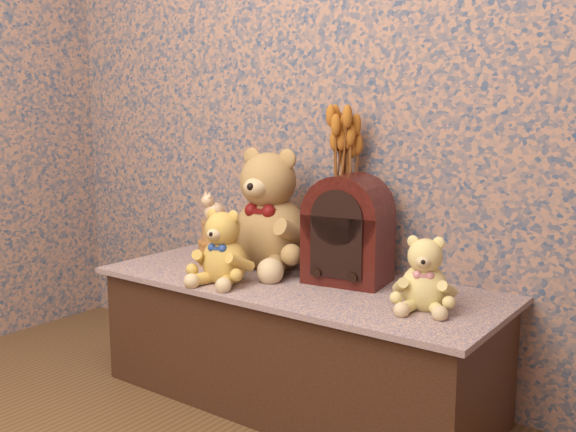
% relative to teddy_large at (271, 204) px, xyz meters
% --- Properties ---
extents(display_shelf, '(1.47, 0.60, 0.45)m').
position_rel_teddy_large_xyz_m(display_shelf, '(0.20, -0.12, -0.47)').
color(display_shelf, navy).
rests_on(display_shelf, ground).
extents(teddy_large, '(0.45, 0.51, 0.49)m').
position_rel_teddy_large_xyz_m(teddy_large, '(0.00, 0.00, 0.00)').
color(teddy_large, olive).
rests_on(teddy_large, display_shelf).
extents(teddy_medium, '(0.27, 0.30, 0.28)m').
position_rel_teddy_large_xyz_m(teddy_medium, '(0.00, -0.27, -0.11)').
color(teddy_medium, '#C08B36').
rests_on(teddy_medium, display_shelf).
extents(teddy_small, '(0.26, 0.28, 0.24)m').
position_rel_teddy_large_xyz_m(teddy_small, '(0.70, -0.15, -0.12)').
color(teddy_small, '#DDBD69').
rests_on(teddy_small, display_shelf).
extents(cathedral_radio, '(0.30, 0.24, 0.38)m').
position_rel_teddy_large_xyz_m(cathedral_radio, '(0.35, -0.02, -0.05)').
color(cathedral_radio, black).
rests_on(cathedral_radio, display_shelf).
extents(ceramic_vase, '(0.15, 0.15, 0.20)m').
position_rel_teddy_large_xyz_m(ceramic_vase, '(0.28, 0.09, -0.14)').
color(ceramic_vase, tan).
rests_on(ceramic_vase, display_shelf).
extents(dried_stalks, '(0.28, 0.28, 0.41)m').
position_rel_teddy_large_xyz_m(dried_stalks, '(0.28, 0.09, 0.16)').
color(dried_stalks, '#B3601C').
rests_on(dried_stalks, ceramic_vase).
extents(biscuit_tin_lower, '(0.16, 0.16, 0.09)m').
position_rel_teddy_large_xyz_m(biscuit_tin_lower, '(-0.20, -0.11, -0.20)').
color(biscuit_tin_lower, gold).
rests_on(biscuit_tin_lower, display_shelf).
extents(biscuit_tin_upper, '(0.12, 0.12, 0.08)m').
position_rel_teddy_large_xyz_m(biscuit_tin_upper, '(-0.20, -0.11, -0.11)').
color(biscuit_tin_upper, tan).
rests_on(biscuit_tin_upper, biscuit_tin_lower).
extents(cat_figurine, '(0.11, 0.12, 0.12)m').
position_rel_teddy_large_xyz_m(cat_figurine, '(-0.20, -0.11, -0.01)').
color(cat_figurine, silver).
rests_on(cat_figurine, biscuit_tin_upper).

